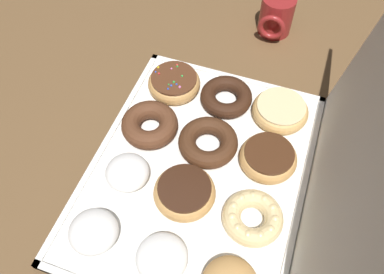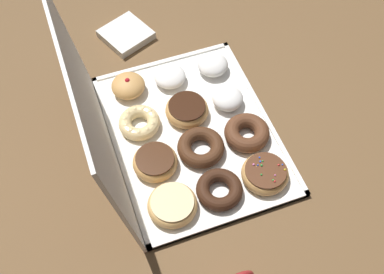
{
  "view_description": "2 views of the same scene",
  "coord_description": "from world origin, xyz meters",
  "px_view_note": "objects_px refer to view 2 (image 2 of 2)",
  "views": [
    {
      "loc": [
        0.36,
        0.12,
        0.68
      ],
      "look_at": [
        -0.04,
        -0.03,
        0.06
      ],
      "focal_mm": 37.42,
      "sensor_mm": 36.0,
      "label": 1
    },
    {
      "loc": [
        -0.66,
        0.24,
        1.05
      ],
      "look_at": [
        -0.05,
        0.02,
        0.06
      ],
      "focal_mm": 45.7,
      "sensor_mm": 36.0,
      "label": 2
    }
  ],
  "objects_px": {
    "sprinkle_donut_0": "(265,173)",
    "powdered_filled_donut_7": "(169,77)",
    "powdered_filled_donut_3": "(213,65)",
    "chocolate_frosted_donut_9": "(155,162)",
    "chocolate_frosted_donut_6": "(187,110)",
    "glazed_ring_donut_8": "(172,205)",
    "powdered_filled_donut_2": "(228,98)",
    "chocolate_cake_ring_donut_1": "(247,133)",
    "jelly_filled_donut_11": "(128,86)",
    "donut_box": "(193,133)",
    "napkin_stack": "(126,35)",
    "cruller_donut_10": "(139,122)",
    "chocolate_cake_ring_donut_4": "(219,190)",
    "chocolate_cake_ring_donut_5": "(202,147)"
  },
  "relations": [
    {
      "from": "chocolate_cake_ring_donut_5",
      "to": "cruller_donut_10",
      "type": "height_order",
      "value": "same"
    },
    {
      "from": "powdered_filled_donut_2",
      "to": "powdered_filled_donut_7",
      "type": "xyz_separation_m",
      "value": [
        0.13,
        0.12,
        -0.0
      ]
    },
    {
      "from": "chocolate_cake_ring_donut_1",
      "to": "powdered_filled_donut_3",
      "type": "relative_size",
      "value": 1.36
    },
    {
      "from": "donut_box",
      "to": "chocolate_cake_ring_donut_4",
      "type": "height_order",
      "value": "chocolate_cake_ring_donut_4"
    },
    {
      "from": "chocolate_cake_ring_donut_1",
      "to": "napkin_stack",
      "type": "relative_size",
      "value": 0.92
    },
    {
      "from": "chocolate_frosted_donut_6",
      "to": "powdered_filled_donut_7",
      "type": "distance_m",
      "value": 0.12
    },
    {
      "from": "chocolate_frosted_donut_6",
      "to": "chocolate_frosted_donut_9",
      "type": "height_order",
      "value": "chocolate_frosted_donut_6"
    },
    {
      "from": "powdered_filled_donut_3",
      "to": "chocolate_cake_ring_donut_4",
      "type": "distance_m",
      "value": 0.39
    },
    {
      "from": "chocolate_frosted_donut_9",
      "to": "cruller_donut_10",
      "type": "bearing_deg",
      "value": 1.2
    },
    {
      "from": "chocolate_cake_ring_donut_1",
      "to": "powdered_filled_donut_2",
      "type": "bearing_deg",
      "value": 2.47
    },
    {
      "from": "sprinkle_donut_0",
      "to": "powdered_filled_donut_2",
      "type": "relative_size",
      "value": 1.4
    },
    {
      "from": "chocolate_cake_ring_donut_1",
      "to": "powdered_filled_donut_2",
      "type": "xyz_separation_m",
      "value": [
        0.12,
        0.01,
        0.0
      ]
    },
    {
      "from": "powdered_filled_donut_2",
      "to": "chocolate_cake_ring_donut_4",
      "type": "distance_m",
      "value": 0.27
    },
    {
      "from": "chocolate_cake_ring_donut_1",
      "to": "donut_box",
      "type": "bearing_deg",
      "value": 64.17
    },
    {
      "from": "powdered_filled_donut_7",
      "to": "chocolate_frosted_donut_9",
      "type": "xyz_separation_m",
      "value": [
        -0.25,
        0.12,
        -0.0
      ]
    },
    {
      "from": "jelly_filled_donut_11",
      "to": "napkin_stack",
      "type": "xyz_separation_m",
      "value": [
        0.21,
        -0.05,
        -0.02
      ]
    },
    {
      "from": "chocolate_cake_ring_donut_1",
      "to": "powdered_filled_donut_3",
      "type": "bearing_deg",
      "value": -0.25
    },
    {
      "from": "powdered_filled_donut_2",
      "to": "napkin_stack",
      "type": "height_order",
      "value": "powdered_filled_donut_2"
    },
    {
      "from": "chocolate_frosted_donut_6",
      "to": "glazed_ring_donut_8",
      "type": "bearing_deg",
      "value": 153.4
    },
    {
      "from": "glazed_ring_donut_8",
      "to": "cruller_donut_10",
      "type": "distance_m",
      "value": 0.25
    },
    {
      "from": "cruller_donut_10",
      "to": "jelly_filled_donut_11",
      "type": "relative_size",
      "value": 1.18
    },
    {
      "from": "chocolate_cake_ring_donut_4",
      "to": "cruller_donut_10",
      "type": "xyz_separation_m",
      "value": [
        0.25,
        0.12,
        0.0
      ]
    },
    {
      "from": "donut_box",
      "to": "napkin_stack",
      "type": "relative_size",
      "value": 4.17
    },
    {
      "from": "donut_box",
      "to": "powdered_filled_donut_3",
      "type": "height_order",
      "value": "powdered_filled_donut_3"
    },
    {
      "from": "chocolate_frosted_donut_9",
      "to": "jelly_filled_donut_11",
      "type": "height_order",
      "value": "jelly_filled_donut_11"
    },
    {
      "from": "chocolate_frosted_donut_6",
      "to": "napkin_stack",
      "type": "xyz_separation_m",
      "value": [
        0.34,
        0.07,
        -0.02
      ]
    },
    {
      "from": "powdered_filled_donut_2",
      "to": "glazed_ring_donut_8",
      "type": "relative_size",
      "value": 0.7
    },
    {
      "from": "chocolate_cake_ring_donut_4",
      "to": "chocolate_frosted_donut_6",
      "type": "xyz_separation_m",
      "value": [
        0.24,
        -0.01,
        0.0
      ]
    },
    {
      "from": "glazed_ring_donut_8",
      "to": "cruller_donut_10",
      "type": "height_order",
      "value": "same"
    },
    {
      "from": "powdered_filled_donut_2",
      "to": "sprinkle_donut_0",
      "type": "bearing_deg",
      "value": 179.78
    },
    {
      "from": "sprinkle_donut_0",
      "to": "jelly_filled_donut_11",
      "type": "height_order",
      "value": "jelly_filled_donut_11"
    },
    {
      "from": "sprinkle_donut_0",
      "to": "chocolate_cake_ring_donut_4",
      "type": "bearing_deg",
      "value": 90.8
    },
    {
      "from": "donut_box",
      "to": "sprinkle_donut_0",
      "type": "bearing_deg",
      "value": -147.11
    },
    {
      "from": "donut_box",
      "to": "powdered_filled_donut_7",
      "type": "height_order",
      "value": "powdered_filled_donut_7"
    },
    {
      "from": "sprinkle_donut_0",
      "to": "powdered_filled_donut_7",
      "type": "xyz_separation_m",
      "value": [
        0.37,
        0.12,
        0.0
      ]
    },
    {
      "from": "chocolate_frosted_donut_6",
      "to": "napkin_stack",
      "type": "height_order",
      "value": "chocolate_frosted_donut_6"
    },
    {
      "from": "jelly_filled_donut_11",
      "to": "cruller_donut_10",
      "type": "bearing_deg",
      "value": 177.34
    },
    {
      "from": "chocolate_cake_ring_donut_5",
      "to": "jelly_filled_donut_11",
      "type": "distance_m",
      "value": 0.27
    },
    {
      "from": "jelly_filled_donut_11",
      "to": "powdered_filled_donut_2",
      "type": "bearing_deg",
      "value": -118.95
    },
    {
      "from": "powdered_filled_donut_2",
      "to": "powdered_filled_donut_7",
      "type": "distance_m",
      "value": 0.18
    },
    {
      "from": "chocolate_cake_ring_donut_5",
      "to": "chocolate_frosted_donut_6",
      "type": "height_order",
      "value": "chocolate_frosted_donut_6"
    },
    {
      "from": "powdered_filled_donut_2",
      "to": "powdered_filled_donut_7",
      "type": "height_order",
      "value": "powdered_filled_donut_2"
    },
    {
      "from": "napkin_stack",
      "to": "donut_box",
      "type": "bearing_deg",
      "value": -170.47
    },
    {
      "from": "chocolate_cake_ring_donut_4",
      "to": "jelly_filled_donut_11",
      "type": "bearing_deg",
      "value": 17.27
    },
    {
      "from": "powdered_filled_donut_3",
      "to": "chocolate_cake_ring_donut_5",
      "type": "relative_size",
      "value": 0.72
    },
    {
      "from": "donut_box",
      "to": "chocolate_cake_ring_donut_5",
      "type": "height_order",
      "value": "chocolate_cake_ring_donut_5"
    },
    {
      "from": "chocolate_cake_ring_donut_1",
      "to": "glazed_ring_donut_8",
      "type": "distance_m",
      "value": 0.27
    },
    {
      "from": "chocolate_frosted_donut_6",
      "to": "glazed_ring_donut_8",
      "type": "height_order",
      "value": "chocolate_frosted_donut_6"
    },
    {
      "from": "donut_box",
      "to": "sprinkle_donut_0",
      "type": "distance_m",
      "value": 0.22
    },
    {
      "from": "powdered_filled_donut_3",
      "to": "chocolate_frosted_donut_9",
      "type": "relative_size",
      "value": 0.77
    }
  ]
}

